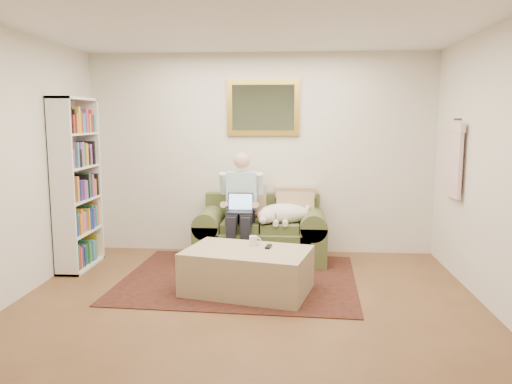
# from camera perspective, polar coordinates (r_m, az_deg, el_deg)

# --- Properties ---
(room_shell) EXTENTS (4.51, 5.00, 2.61)m
(room_shell) POSITION_cam_1_polar(r_m,az_deg,el_deg) (4.42, -1.25, 2.48)
(room_shell) COLOR brown
(room_shell) RESTS_ON ground
(rug) EXTENTS (2.64, 2.16, 0.01)m
(rug) POSITION_cam_1_polar(r_m,az_deg,el_deg) (5.61, -1.91, -9.83)
(rug) COLOR black
(rug) RESTS_ON room_shell
(sofa) EXTENTS (1.60, 0.81, 0.96)m
(sofa) POSITION_cam_1_polar(r_m,az_deg,el_deg) (6.27, 0.58, -5.30)
(sofa) COLOR #515E32
(sofa) RESTS_ON room_shell
(seated_man) EXTENTS (0.53, 0.75, 1.35)m
(seated_man) POSITION_cam_1_polar(r_m,az_deg,el_deg) (6.06, -1.77, -1.93)
(seated_man) COLOR #8CC9D8
(seated_man) RESTS_ON sofa
(laptop) EXTENTS (0.31, 0.25, 0.22)m
(laptop) POSITION_cam_1_polar(r_m,az_deg,el_deg) (6.00, -1.83, -1.73)
(laptop) COLOR black
(laptop) RESTS_ON seated_man
(sleeping_dog) EXTENTS (0.66, 0.41, 0.24)m
(sleeping_dog) POSITION_cam_1_polar(r_m,az_deg,el_deg) (6.11, 3.23, -2.45)
(sleeping_dog) COLOR white
(sleeping_dog) RESTS_ON sofa
(ottoman) EXTENTS (1.37, 1.05, 0.44)m
(ottoman) POSITION_cam_1_polar(r_m,az_deg,el_deg) (5.13, -0.98, -9.01)
(ottoman) COLOR tan
(ottoman) RESTS_ON room_shell
(coffee_mug) EXTENTS (0.08, 0.08, 0.10)m
(coffee_mug) POSITION_cam_1_polar(r_m,az_deg,el_deg) (5.22, -0.30, -5.59)
(coffee_mug) COLOR white
(coffee_mug) RESTS_ON ottoman
(tv_remote) EXTENTS (0.07, 0.16, 0.02)m
(tv_remote) POSITION_cam_1_polar(r_m,az_deg,el_deg) (5.15, 1.45, -6.25)
(tv_remote) COLOR black
(tv_remote) RESTS_ON ottoman
(bookshelf) EXTENTS (0.28, 0.80, 2.00)m
(bookshelf) POSITION_cam_1_polar(r_m,az_deg,el_deg) (6.20, -19.80, 0.87)
(bookshelf) COLOR white
(bookshelf) RESTS_ON room_shell
(wall_mirror) EXTENTS (0.94, 0.04, 0.72)m
(wall_mirror) POSITION_cam_1_polar(r_m,az_deg,el_deg) (6.51, 0.83, 9.62)
(wall_mirror) COLOR gold
(wall_mirror) RESTS_ON room_shell
(hanging_shirt) EXTENTS (0.06, 0.52, 0.90)m
(hanging_shirt) POSITION_cam_1_polar(r_m,az_deg,el_deg) (5.91, 21.67, 3.84)
(hanging_shirt) COLOR beige
(hanging_shirt) RESTS_ON room_shell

